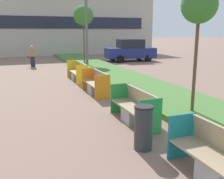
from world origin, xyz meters
TOP-DOWN VIEW (x-y plane):
  - planter_grass_strip at (3.20, 12.00)m, footprint 2.80×120.00m
  - building_backdrop at (4.00, 32.08)m, footprint 18.66×6.28m
  - bench_teal_frame at (0.94, 4.23)m, footprint 0.65×2.18m
  - bench_green_frame at (0.94, 7.60)m, footprint 0.65×2.07m
  - bench_orange_frame at (0.94, 11.33)m, footprint 0.65×1.97m
  - bench_yellow_frame at (0.94, 14.58)m, footprint 0.65×2.31m
  - litter_bin at (0.37, 5.95)m, footprint 0.42×0.42m
  - sapling_tree_near at (2.82, 7.46)m, footprint 1.03×1.03m
  - sapling_tree_far at (2.82, 20.40)m, footprint 1.46×1.46m
  - pedestrian_walking at (-0.92, 20.91)m, footprint 0.53×0.24m
  - parked_car_distant at (7.24, 21.78)m, footprint 4.35×2.14m

SIDE VIEW (x-z plane):
  - planter_grass_strip at x=3.20m, z-range 0.00..0.18m
  - bench_orange_frame at x=0.94m, z-range -0.11..0.83m
  - bench_green_frame at x=0.94m, z-range -0.10..0.84m
  - bench_teal_frame at x=0.94m, z-range -0.10..0.84m
  - bench_yellow_frame at x=0.94m, z-range -0.10..0.84m
  - litter_bin at x=0.37m, z-range 0.00..0.99m
  - pedestrian_walking at x=-0.92m, z-range 0.00..1.57m
  - parked_car_distant at x=7.24m, z-range -0.02..1.84m
  - building_backdrop at x=4.00m, z-range 0.00..6.17m
  - sapling_tree_near at x=2.82m, z-range 1.33..5.12m
  - sapling_tree_far at x=2.82m, z-range 1.44..5.83m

